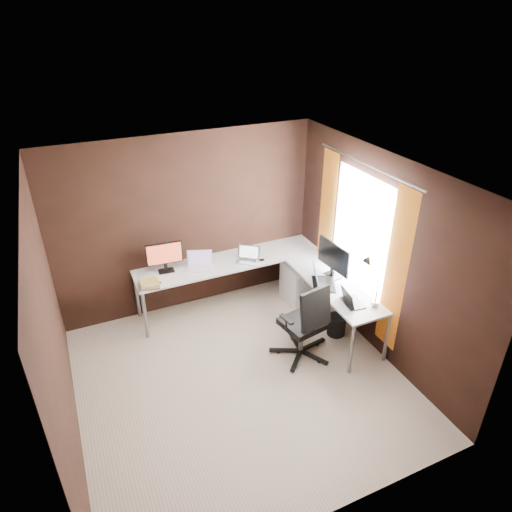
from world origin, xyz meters
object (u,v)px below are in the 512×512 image
at_px(drawer_pedestal, 300,284).
at_px(monitor_right, 334,258).
at_px(laptop_silver, 248,258).
at_px(desk_lamp, 371,276).
at_px(wastebasket, 336,325).
at_px(office_chair, 303,335).
at_px(laptop_black_small, 351,300).
at_px(book_stack, 149,284).
at_px(laptop_black_big, 321,281).
at_px(monitor_left, 164,255).
at_px(laptop_white, 200,264).

bearing_deg(drawer_pedestal, monitor_right, -78.35).
relative_size(laptop_silver, desk_lamp, 0.58).
relative_size(drawer_pedestal, wastebasket, 2.15).
bearing_deg(drawer_pedestal, desk_lamp, -83.39).
bearing_deg(wastebasket, desk_lamp, -79.32).
bearing_deg(office_chair, laptop_black_small, -26.58).
bearing_deg(laptop_black_small, book_stack, 64.44).
relative_size(laptop_black_big, desk_lamp, 0.75).
distance_m(monitor_left, laptop_black_small, 2.47).
relative_size(monitor_left, laptop_white, 1.20).
bearing_deg(laptop_white, wastebasket, -20.10).
bearing_deg(laptop_silver, wastebasket, -16.85).
bearing_deg(monitor_right, laptop_black_small, 161.64).
bearing_deg(office_chair, monitor_right, 24.76).
bearing_deg(laptop_silver, monitor_left, -151.98).
xyz_separation_m(monitor_right, laptop_black_small, (-0.14, -0.62, -0.23)).
bearing_deg(monitor_right, desk_lamp, 176.52).
relative_size(monitor_right, book_stack, 2.12).
height_order(office_chair, wastebasket, office_chair).
relative_size(monitor_right, laptop_white, 1.49).
relative_size(laptop_silver, laptop_black_small, 1.16).
bearing_deg(laptop_silver, monitor_right, -6.93).
bearing_deg(office_chair, laptop_silver, 87.38).
bearing_deg(laptop_white, drawer_pedestal, 6.06).
relative_size(drawer_pedestal, laptop_silver, 1.61).
bearing_deg(monitor_right, book_stack, 65.76).
bearing_deg(drawer_pedestal, book_stack, 175.96).
bearing_deg(monitor_left, desk_lamp, -36.59).
bearing_deg(book_stack, monitor_left, 45.52).
height_order(monitor_right, laptop_white, monitor_right).
bearing_deg(laptop_black_big, drawer_pedestal, 16.70).
xyz_separation_m(drawer_pedestal, desk_lamp, (0.15, -1.32, 0.83)).
bearing_deg(laptop_black_big, laptop_silver, 58.20).
bearing_deg(laptop_black_small, monitor_left, 54.99).
xyz_separation_m(laptop_white, wastebasket, (1.46, -1.22, -0.64)).
bearing_deg(monitor_right, laptop_silver, 39.09).
bearing_deg(office_chair, desk_lamp, -30.08).
xyz_separation_m(laptop_black_big, laptop_black_small, (0.11, -0.51, -0.01)).
relative_size(monitor_left, laptop_silver, 1.29).
bearing_deg(office_chair, book_stack, 132.31).
height_order(drawer_pedestal, laptop_black_small, laptop_black_small).
relative_size(laptop_white, desk_lamp, 0.63).
bearing_deg(laptop_black_small, wastebasket, -6.51).
bearing_deg(desk_lamp, wastebasket, 83.31).
distance_m(monitor_right, book_stack, 2.38).
xyz_separation_m(laptop_black_small, desk_lamp, (0.17, -0.10, 0.36)).
xyz_separation_m(laptop_white, desk_lamp, (1.54, -1.66, 0.35)).
xyz_separation_m(laptop_silver, laptop_black_small, (0.70, -1.47, -0.00)).
height_order(laptop_black_big, desk_lamp, desk_lamp).
xyz_separation_m(laptop_white, laptop_silver, (0.67, -0.09, -0.00)).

